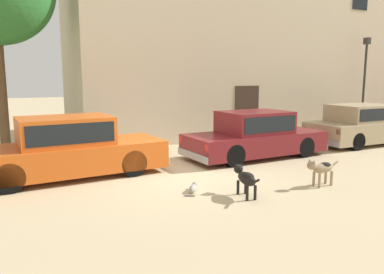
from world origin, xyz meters
name	(u,v)px	position (x,y,z in m)	size (l,w,h in m)	color
ground_plane	(181,174)	(0.00, 0.00, 0.00)	(80.00, 80.00, 0.00)	tan
parked_sedan_nearest	(67,148)	(-2.60, 0.97, 0.73)	(4.90, 2.08, 1.49)	#D15619
parked_sedan_second	(255,135)	(2.91, 0.95, 0.70)	(4.59, 1.98, 1.41)	maroon
parked_sedan_third	(363,124)	(7.84, 1.17, 0.73)	(4.53, 1.87, 1.45)	tan
apartment_block	(266,35)	(7.26, 6.50, 4.39)	(17.90, 5.16, 8.77)	beige
stray_dog_spotted	(321,168)	(2.43, -2.33, 0.43)	(1.03, 0.27, 0.66)	#997F60
stray_dog_tan	(246,177)	(0.49, -2.22, 0.40)	(0.32, 1.08, 0.63)	black
stray_cat	(193,188)	(-0.35, -1.47, 0.08)	(0.48, 0.56, 0.17)	gray
street_lamp	(365,73)	(10.16, 3.22, 2.60)	(0.22, 0.22, 4.10)	#2D2B28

